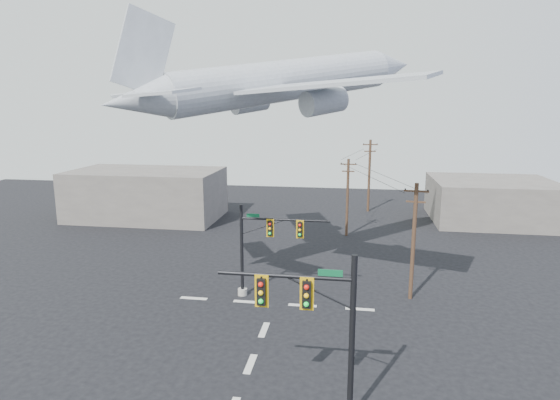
% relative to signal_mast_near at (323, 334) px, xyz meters
% --- Properties ---
extents(lane_markings, '(14.00, 21.20, 0.01)m').
position_rel_signal_mast_near_xyz_m(lane_markings, '(-4.15, 5.13, -4.08)').
color(lane_markings, beige).
rests_on(lane_markings, ground).
extents(signal_mast_near, '(6.32, 0.85, 7.74)m').
position_rel_signal_mast_near_xyz_m(signal_mast_near, '(0.00, 0.00, 0.00)').
color(signal_mast_near, gray).
rests_on(signal_mast_near, ground).
extents(signal_mast_far, '(6.76, 0.76, 6.88)m').
position_rel_signal_mast_near_xyz_m(signal_mast_far, '(-5.37, 12.93, -0.40)').
color(signal_mast_far, gray).
rests_on(signal_mast_far, ground).
extents(utility_pole_a, '(1.71, 0.39, 8.56)m').
position_rel_signal_mast_near_xyz_m(utility_pole_a, '(5.50, 14.23, 0.38)').
color(utility_pole_a, '#452E1D').
rests_on(utility_pole_a, ground).
extents(utility_pole_b, '(1.69, 0.28, 8.32)m').
position_rel_signal_mast_near_xyz_m(utility_pole_b, '(0.61, 30.43, 0.26)').
color(utility_pole_b, '#452E1D').
rests_on(utility_pole_b, ground).
extents(utility_pole_c, '(1.93, 0.45, 9.47)m').
position_rel_signal_mast_near_xyz_m(utility_pole_c, '(3.24, 42.77, 0.86)').
color(utility_pole_c, '#452E1D').
rests_on(utility_pole_c, ground).
extents(power_lines, '(6.43, 28.55, 0.45)m').
position_rel_signal_mast_near_xyz_m(power_lines, '(2.57, 28.43, 3.91)').
color(power_lines, black).
extents(airliner, '(22.66, 22.35, 7.16)m').
position_rel_signal_mast_near_xyz_m(airliner, '(-4.05, 16.24, 11.46)').
color(airliner, '#B2B8BE').
extents(building_left, '(18.00, 10.00, 6.00)m').
position_rel_signal_mast_near_xyz_m(building_left, '(-24.15, 34.80, -1.09)').
color(building_left, slate).
rests_on(building_left, ground).
extents(building_right, '(14.00, 12.00, 5.00)m').
position_rel_signal_mast_near_xyz_m(building_right, '(17.85, 39.80, -1.59)').
color(building_right, slate).
rests_on(building_right, ground).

